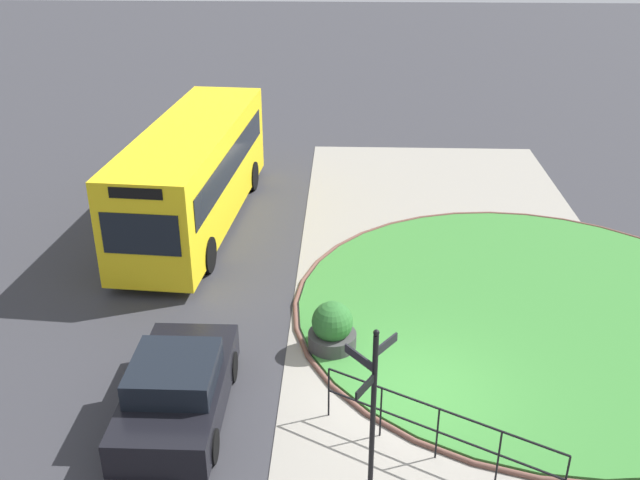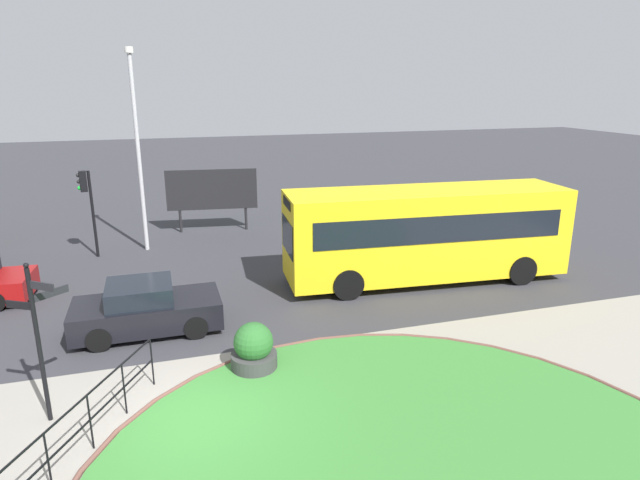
{
  "view_description": "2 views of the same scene",
  "coord_description": "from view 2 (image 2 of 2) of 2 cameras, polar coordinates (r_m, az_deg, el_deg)",
  "views": [
    {
      "loc": [
        -11.85,
        1.45,
        9.33
      ],
      "look_at": [
        2.42,
        2.01,
        2.37
      ],
      "focal_mm": 39.86,
      "sensor_mm": 36.0,
      "label": 1
    },
    {
      "loc": [
        -0.29,
        -9.76,
        6.59
      ],
      "look_at": [
        3.78,
        3.49,
        2.55
      ],
      "focal_mm": 30.43,
      "sensor_mm": 36.0,
      "label": 2
    }
  ],
  "objects": [
    {
      "name": "ground",
      "position": [
        11.78,
        -13.38,
        -18.26
      ],
      "size": [
        120.0,
        120.0,
        0.0
      ],
      "primitive_type": "plane",
      "color": "#333338"
    },
    {
      "name": "sidewalk_paving",
      "position": [
        10.46,
        -12.67,
        -23.19
      ],
      "size": [
        32.0,
        8.73,
        0.02
      ],
      "primitive_type": "cube",
      "color": "gray",
      "rests_on": "ground"
    },
    {
      "name": "signpost_directional",
      "position": [
        11.93,
        -27.48,
        -8.56
      ],
      "size": [
        1.11,
        0.84,
        3.37
      ],
      "color": "black",
      "rests_on": "ground"
    },
    {
      "name": "railing_grass_edge",
      "position": [
        11.25,
        -23.09,
        -16.56
      ],
      "size": [
        2.25,
        4.02,
        1.16
      ],
      "rotation": [
        0.0,
        0.0,
        4.21
      ],
      "color": "black",
      "rests_on": "ground"
    },
    {
      "name": "bus_yellow",
      "position": [
        18.68,
        11.09,
        0.78
      ],
      "size": [
        9.65,
        3.14,
        3.17
      ],
      "rotation": [
        0.0,
        0.0,
        3.06
      ],
      "color": "yellow",
      "rests_on": "ground"
    },
    {
      "name": "car_far_lane",
      "position": [
        15.6,
        -17.83,
        -6.93
      ],
      "size": [
        3.92,
        1.89,
        1.42
      ],
      "rotation": [
        0.0,
        0.0,
        0.0
      ],
      "color": "black",
      "rests_on": "ground"
    },
    {
      "name": "traffic_light_near",
      "position": [
        22.44,
        -23.34,
        4.42
      ],
      "size": [
        0.49,
        0.29,
        3.39
      ],
      "rotation": [
        0.0,
        0.0,
        3.26
      ],
      "color": "black",
      "rests_on": "ground"
    },
    {
      "name": "lamppost_tall",
      "position": [
        22.49,
        -18.62,
        9.38
      ],
      "size": [
        0.32,
        0.32,
        7.85
      ],
      "color": "#B7B7BC",
      "rests_on": "ground"
    },
    {
      "name": "billboard_right",
      "position": [
        25.04,
        -11.3,
        5.13
      ],
      "size": [
        4.01,
        0.65,
        2.85
      ],
      "rotation": [
        0.0,
        0.0,
        -0.13
      ],
      "color": "black",
      "rests_on": "ground"
    },
    {
      "name": "planter_kerbside",
      "position": [
        13.09,
        -6.99,
        -11.4
      ],
      "size": [
        1.1,
        1.1,
        1.21
      ],
      "color": "#383838",
      "rests_on": "ground"
    }
  ]
}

